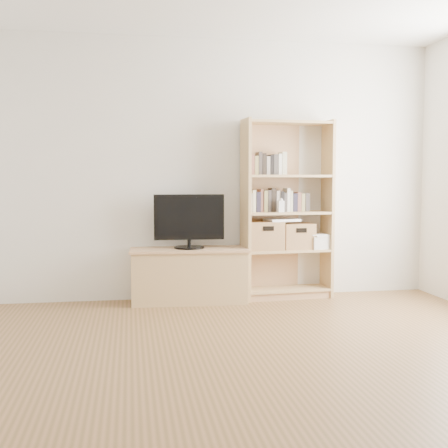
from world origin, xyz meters
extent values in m
cube|color=brown|center=(0.00, 0.00, 0.00)|extent=(4.50, 5.00, 0.01)
cube|color=white|center=(0.00, 2.50, 1.30)|extent=(4.50, 0.02, 2.60)
cube|color=tan|center=(-0.29, 2.29, 0.25)|extent=(1.13, 0.48, 0.51)
cube|color=tan|center=(0.70, 2.34, 0.90)|extent=(0.92, 0.38, 1.80)
cube|color=black|center=(-0.29, 2.29, 0.80)|extent=(0.68, 0.07, 0.53)
cube|color=silver|center=(0.70, 2.36, 0.99)|extent=(0.85, 0.21, 0.22)
cube|color=silver|center=(0.50, 2.35, 1.35)|extent=(0.39, 0.17, 0.20)
cube|color=white|center=(0.61, 2.23, 0.94)|extent=(0.06, 0.05, 0.11)
cube|color=#AD764E|center=(0.47, 2.32, 0.64)|extent=(0.36, 0.30, 0.29)
cube|color=#AD764E|center=(0.81, 2.34, 0.63)|extent=(0.32, 0.27, 0.26)
cube|color=white|center=(0.64, 2.32, 0.80)|extent=(0.36, 0.29, 0.03)
cube|color=beige|center=(1.01, 2.36, 0.56)|extent=(0.25, 0.31, 0.13)
camera|label=1|loc=(-0.86, -3.13, 1.21)|focal=45.00mm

